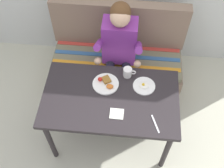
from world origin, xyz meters
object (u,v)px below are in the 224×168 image
Objects in this scene: plate_breakfast at (106,83)px; plate_eggs at (144,86)px; fork at (155,124)px; table at (110,102)px; couch at (117,61)px; napkin at (117,114)px; coffee_mug at (128,72)px; person at (119,47)px.

plate_breakfast reaches higher than plate_eggs.
fork is (0.10, -0.37, -0.01)m from plate_eggs.
fork is at bearing -38.74° from plate_breakfast.
table is 0.83m from couch.
napkin is at bearing -125.85° from plate_eggs.
plate_breakfast is at bearing -95.09° from couch.
coffee_mug is (-0.15, 0.11, 0.04)m from plate_eggs.
plate_breakfast is 0.32m from napkin.
couch reaches higher than table.
plate_breakfast reaches higher than napkin.
plate_breakfast is 0.35m from plate_eggs.
person is at bearing 93.22° from fork.
plate_breakfast is at bearing -100.44° from person.
plate_breakfast is (-0.06, -0.63, 0.41)m from couch.
plate_eggs is 0.38m from fork.
table is 0.60m from person.
fork is (0.37, -0.82, -0.01)m from person.
person reaches higher than couch.
napkin is at bearing -86.83° from person.
coffee_mug is 1.01× the size of napkin.
couch reaches higher than napkin.
person is at bearing 79.56° from plate_breakfast.
couch is 0.45m from person.
napkin reaches higher than table.
napkin is (-0.07, -0.42, -0.05)m from coffee_mug.
coffee_mug is 0.69× the size of fork.
couch is 0.69m from coffee_mug.
couch is 0.80m from plate_eggs.
coffee_mug reaches higher than fork.
couch is at bearing 90.73° from fork.
person is 0.46m from plate_breakfast.
coffee_mug reaches higher than napkin.
napkin is at bearing -66.81° from table.
couch is at bearing 84.91° from plate_breakfast.
table is at bearing -153.74° from plate_eggs.
plate_eggs is (0.35, 0.01, -0.00)m from plate_breakfast.
fork is (0.32, -0.06, -0.00)m from napkin.
table is 5.99× the size of plate_eggs.
couch is 6.06× the size of plate_breakfast.
plate_breakfast is 1.19× the size of plate_eggs.
fork is (0.39, -0.23, 0.08)m from table.
fork is (0.39, -0.99, 0.40)m from couch.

